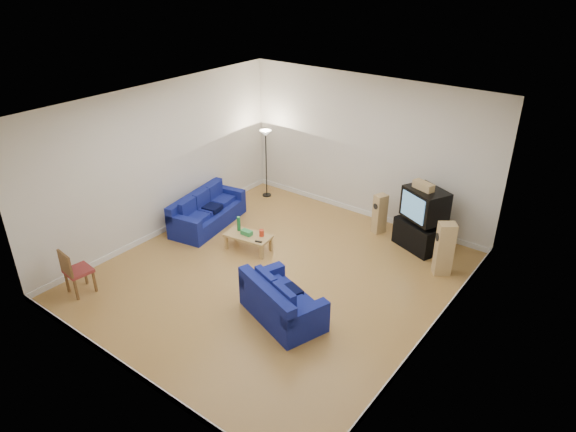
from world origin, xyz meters
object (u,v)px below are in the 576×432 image
Objects in this scene: tv_stand at (418,235)px; sofa_three_seat at (206,213)px; sofa_loveseat at (280,304)px; coffee_table at (248,237)px; television at (425,204)px.

sofa_three_seat is at bearing -134.40° from tv_stand.
sofa_loveseat reaches higher than tv_stand.
tv_stand is at bearing 95.70° from sofa_loveseat.
tv_stand is (0.83, 3.52, 0.01)m from sofa_loveseat.
sofa_three_seat is at bearing 169.71° from coffee_table.
coffee_table is at bearing 163.10° from sofa_loveseat.
sofa_loveseat is at bearing -82.04° from tv_stand.
sofa_loveseat is 2.32m from coffee_table.
television is (0.88, 3.54, 0.71)m from sofa_loveseat.
television is (2.76, 2.18, 0.70)m from coffee_table.
coffee_table is (-1.88, 1.36, 0.01)m from sofa_loveseat.
sofa_three_seat is at bearing 173.06° from sofa_loveseat.
tv_stand is 0.95× the size of television.
sofa_three_seat is 2.00× the size of television.
television reaches higher than sofa_loveseat.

